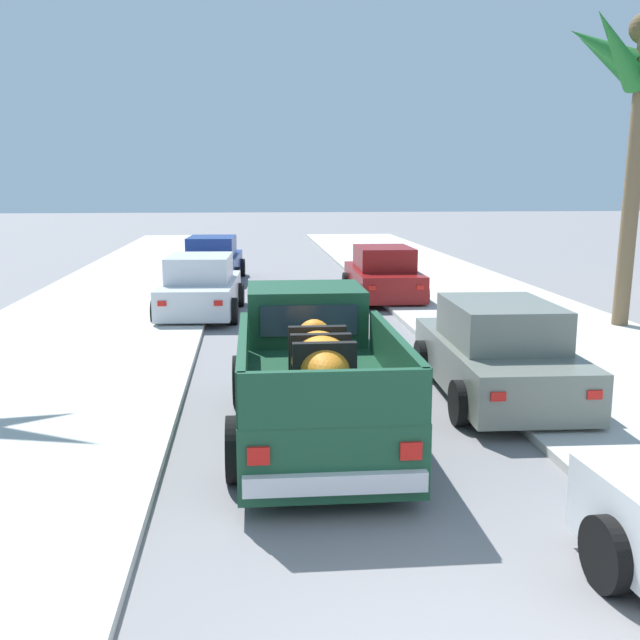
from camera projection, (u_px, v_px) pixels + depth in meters
name	position (u px, v px, depth m)	size (l,w,h in m)	color
sidewalk_left	(82.00, 333.00, 16.19)	(5.32, 60.00, 0.12)	beige
sidewalk_right	(520.00, 325.00, 17.14)	(5.32, 60.00, 0.12)	beige
curb_left	(140.00, 333.00, 16.31)	(0.16, 60.00, 0.10)	silver
curb_right	(467.00, 326.00, 17.02)	(0.16, 60.00, 0.10)	silver
pickup_truck	(313.00, 374.00, 9.79)	(2.24, 5.22, 1.80)	#19472D
car_left_near	(201.00, 287.00, 18.63)	(2.19, 4.33, 1.54)	silver
car_right_mid	(383.00, 275.00, 21.09)	(2.07, 4.28, 1.54)	maroon
car_left_far	(212.00, 261.00, 25.01)	(2.21, 4.34, 1.54)	navy
car_right_far	(498.00, 353.00, 11.44)	(2.12, 4.30, 1.54)	slate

